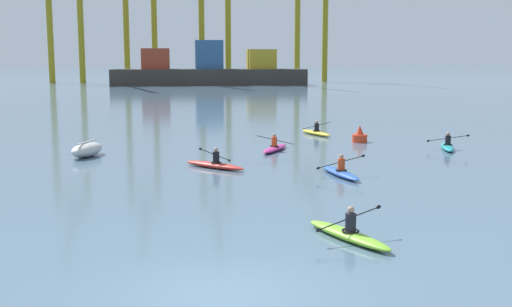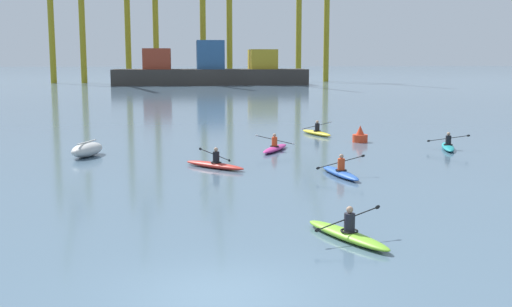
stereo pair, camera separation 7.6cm
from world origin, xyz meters
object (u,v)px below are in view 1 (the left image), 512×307
Objects in this scene: capsized_dinghy at (87,150)px; kayak_red at (215,164)px; kayak_yellow at (316,132)px; kayak_lime at (348,233)px; kayak_magenta at (275,148)px; kayak_teal at (448,146)px; channel_buoy at (360,136)px; kayak_blue at (340,172)px; container_barge at (209,71)px; gantry_crane_east at (312,8)px.

capsized_dinghy is 0.99× the size of kayak_red.
capsized_dinghy is 15.45m from kayak_yellow.
kayak_lime is 1.18× the size of kayak_red.
kayak_lime is (-0.45, -16.69, 0.00)m from kayak_magenta.
kayak_teal is 1.20× the size of kayak_red.
kayak_blue is at bearing -110.23° from channel_buoy.
kayak_yellow is at bearing -87.55° from container_barge.
kayak_magenta and kayak_teal have the same top height.
gantry_crane_east is at bearing 82.41° from kayak_teal.
kayak_yellow is 0.99× the size of kayak_blue.
kayak_red is (-5.17, 2.55, 0.00)m from kayak_blue.
capsized_dinghy is at bearing -107.83° from gantry_crane_east.
container_barge is 10.65× the size of kayak_teal.
kayak_magenta is 0.95× the size of kayak_blue.
kayak_blue is (-2.04, -14.29, -0.00)m from kayak_yellow.
kayak_magenta is 0.97× the size of kayak_teal.
kayak_lime is at bearing -101.27° from gantry_crane_east.
kayak_magenta is at bearing -90.19° from container_barge.
container_barge is 12.92× the size of capsized_dinghy.
kayak_red reaches higher than kayak_blue.
container_barge is at bearing 90.84° from kayak_blue.
kayak_red is at bearing -121.56° from kayak_yellow.
kayak_lime is at bearing -103.07° from kayak_blue.
kayak_blue is at bearing 76.93° from kayak_lime.
kayak_teal is (7.82, 7.05, 0.00)m from kayak_blue.
kayak_yellow is at bearing -101.57° from gantry_crane_east.
kayak_yellow is at bearing 79.92° from kayak_lime.
kayak_lime is (-0.75, -103.68, -2.42)m from container_barge.
kayak_magenta is 0.97× the size of kayak_yellow.
gantry_crane_east is 121.02m from kayak_lime.
gantry_crane_east is at bearing 79.90° from channel_buoy.
kayak_yellow is at bearing 29.40° from capsized_dinghy.
kayak_red reaches higher than kayak_lime.
container_barge reaches higher than kayak_magenta.
channel_buoy is 5.24m from kayak_teal.
kayak_lime is (-5.99, -19.66, -0.19)m from channel_buoy.
container_barge is 92.05m from kayak_red.
kayak_red is at bearing -125.15° from kayak_magenta.
gantry_crane_east is 103.54m from kayak_teal.
kayak_lime is at bearing -90.41° from container_barge.
kayak_lime reaches higher than capsized_dinghy.
kayak_teal is (9.50, -0.46, -0.00)m from kayak_magenta.
gantry_crane_east is 9.30× the size of kayak_magenta.
kayak_red is at bearing -92.36° from container_barge.
kayak_yellow is (-19.29, -94.24, -15.45)m from gantry_crane_east.
channel_buoy is (15.28, 3.76, 0.01)m from capsized_dinghy.
kayak_blue is at bearing -98.13° from kayak_yellow.
kayak_lime is (-23.47, -117.72, -15.45)m from gantry_crane_east.
kayak_red is (6.25, -4.16, -0.18)m from capsized_dinghy.
channel_buoy is (-17.48, -98.06, -15.26)m from gantry_crane_east.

